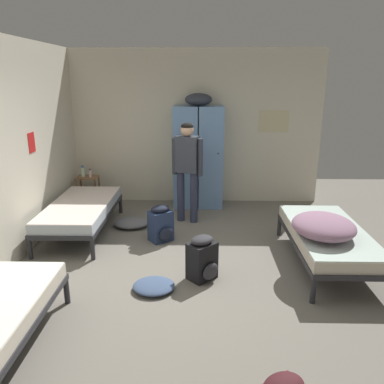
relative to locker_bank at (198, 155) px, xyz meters
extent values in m
plane|color=slate|center=(-0.06, -2.58, -0.97)|extent=(9.16, 9.16, 0.00)
cube|color=beige|center=(-0.06, 0.31, 0.45)|extent=(4.70, 0.06, 2.84)
cube|color=beige|center=(1.39, 0.28, 0.58)|extent=(0.55, 0.01, 0.40)
cube|color=red|center=(-2.35, -1.58, 0.48)|extent=(0.01, 0.20, 0.28)
cube|color=#6B93C6|center=(-0.23, 0.00, -0.04)|extent=(0.44, 0.52, 1.85)
cylinder|color=black|center=(-0.11, -0.27, 0.08)|extent=(0.02, 0.03, 0.02)
cube|color=#6B93C6|center=(0.23, 0.00, -0.04)|extent=(0.44, 0.52, 1.85)
cylinder|color=black|center=(0.35, -0.27, 0.08)|extent=(0.02, 0.03, 0.02)
ellipsoid|color=#333842|center=(0.00, 0.00, 0.99)|extent=(0.48, 0.36, 0.22)
cylinder|color=brown|center=(-2.23, -0.23, -0.69)|extent=(0.03, 0.03, 0.55)
cylinder|color=brown|center=(-1.88, -0.23, -0.69)|extent=(0.03, 0.03, 0.55)
cylinder|color=brown|center=(-2.23, 0.04, -0.69)|extent=(0.03, 0.03, 0.55)
cylinder|color=brown|center=(-1.88, 0.04, -0.69)|extent=(0.03, 0.03, 0.55)
cube|color=brown|center=(-2.05, -0.09, -0.78)|extent=(0.38, 0.30, 0.02)
cube|color=brown|center=(-2.05, -0.09, -0.41)|extent=(0.38, 0.30, 0.02)
cylinder|color=#28282D|center=(-2.22, -2.30, -0.83)|extent=(0.06, 0.06, 0.28)
cylinder|color=#28282D|center=(-1.38, -2.30, -0.83)|extent=(0.06, 0.06, 0.28)
cylinder|color=#28282D|center=(-2.22, -0.46, -0.83)|extent=(0.06, 0.06, 0.28)
cylinder|color=#28282D|center=(-1.38, -0.46, -0.83)|extent=(0.06, 0.06, 0.28)
cube|color=#28282D|center=(-1.80, -1.38, -0.66)|extent=(0.90, 1.90, 0.06)
cube|color=silver|center=(-1.80, -1.38, -0.56)|extent=(0.87, 1.84, 0.14)
cube|color=silver|center=(-1.80, -1.38, -0.48)|extent=(0.86, 1.82, 0.01)
cylinder|color=#28282D|center=(2.10, -1.42, -0.83)|extent=(0.06, 0.06, 0.28)
cylinder|color=#28282D|center=(1.26, -1.42, -0.83)|extent=(0.06, 0.06, 0.28)
cylinder|color=#28282D|center=(1.26, -3.26, -0.83)|extent=(0.06, 0.06, 0.28)
cube|color=#28282D|center=(1.68, -2.34, -0.66)|extent=(0.90, 1.90, 0.06)
cube|color=beige|center=(1.68, -2.34, -0.56)|extent=(0.87, 1.84, 0.14)
cube|color=silver|center=(1.68, -2.34, -0.48)|extent=(0.86, 1.82, 0.01)
cylinder|color=#28282D|center=(-1.38, -3.32, -0.83)|extent=(0.06, 0.06, 0.28)
ellipsoid|color=gray|center=(1.53, -2.57, -0.35)|extent=(0.75, 0.83, 0.25)
cylinder|color=#2D334C|center=(-0.06, -0.88, -0.54)|extent=(0.13, 0.13, 0.86)
cylinder|color=#2D334C|center=(-0.28, -0.82, -0.54)|extent=(0.13, 0.13, 0.86)
cube|color=#333842|center=(-0.17, -0.85, 0.18)|extent=(0.40, 0.30, 0.58)
cylinder|color=#333842|center=(0.04, -0.91, 0.14)|extent=(0.08, 0.08, 0.61)
cylinder|color=#333842|center=(-0.38, -0.79, 0.14)|extent=(0.08, 0.08, 0.61)
sphere|color=#DBAD89|center=(-0.17, -0.85, 0.57)|extent=(0.21, 0.21, 0.21)
ellipsoid|color=black|center=(-0.17, -0.85, 0.62)|extent=(0.20, 0.20, 0.11)
cylinder|color=silver|center=(-2.13, -0.07, -0.32)|extent=(0.07, 0.07, 0.17)
cylinder|color=#2666B2|center=(-2.13, -0.07, -0.21)|extent=(0.04, 0.04, 0.04)
cylinder|color=beige|center=(-1.98, -0.13, -0.33)|extent=(0.05, 0.05, 0.13)
cylinder|color=black|center=(-1.98, -0.13, -0.25)|extent=(0.03, 0.03, 0.02)
cube|color=navy|center=(-0.54, -1.66, -0.74)|extent=(0.40, 0.38, 0.46)
ellipsoid|color=black|center=(-0.45, -1.77, -0.82)|extent=(0.24, 0.21, 0.20)
ellipsoid|color=black|center=(-0.54, -1.66, -0.47)|extent=(0.36, 0.35, 0.10)
cube|color=black|center=(-0.69, -1.60, -0.72)|extent=(0.05, 0.05, 0.32)
cube|color=black|center=(-0.55, -1.49, -0.72)|extent=(0.05, 0.05, 0.32)
cube|color=black|center=(0.07, -2.76, -0.74)|extent=(0.40, 0.39, 0.46)
ellipsoid|color=#2D2D33|center=(0.17, -2.87, -0.82)|extent=(0.23, 0.22, 0.20)
ellipsoid|color=#2D2D33|center=(0.07, -2.76, -0.47)|extent=(0.36, 0.35, 0.10)
cube|color=black|center=(-0.09, -2.72, -0.72)|extent=(0.05, 0.05, 0.32)
cube|color=black|center=(0.04, -2.60, -0.72)|extent=(0.05, 0.05, 0.32)
ellipsoid|color=slate|center=(-1.07, -1.13, -0.90)|extent=(0.57, 0.45, 0.14)
ellipsoid|color=#42567A|center=(-0.48, -3.03, -0.92)|extent=(0.48, 0.44, 0.09)
camera|label=1|loc=(0.04, -6.89, 1.37)|focal=35.68mm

